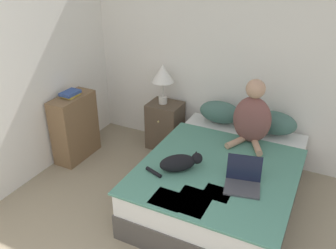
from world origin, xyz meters
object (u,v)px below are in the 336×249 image
at_px(bed, 222,182).
at_px(person_sitting, 252,117).
at_px(pillow_near, 220,112).
at_px(table_lamp, 163,75).
at_px(book_stack_top, 70,94).
at_px(nightstand, 165,125).
at_px(cat_tabby, 180,163).
at_px(laptop_open, 243,181).
at_px(pillow_far, 274,123).
at_px(bookshelf, 75,127).

distance_m(bed, person_sitting, 0.77).
relative_size(pillow_near, table_lamp, 0.99).
distance_m(person_sitting, book_stack_top, 2.17).
bearing_deg(table_lamp, book_stack_top, -139.80).
bearing_deg(nightstand, cat_tabby, -57.25).
xyz_separation_m(nightstand, book_stack_top, (-0.91, -0.74, 0.56)).
bearing_deg(bed, pillow_near, 111.84).
height_order(pillow_near, laptop_open, pillow_near).
height_order(pillow_near, nightstand, pillow_near).
bearing_deg(laptop_open, bed, 118.95).
bearing_deg(pillow_near, pillow_far, 0.00).
bearing_deg(table_lamp, pillow_near, 1.14).
height_order(table_lamp, bookshelf, table_lamp).
distance_m(cat_tabby, bookshelf, 1.71).
bearing_deg(book_stack_top, pillow_near, 24.58).
bearing_deg(laptop_open, pillow_far, 76.00).
relative_size(bed, laptop_open, 5.27).
relative_size(pillow_near, person_sitting, 0.70).
bearing_deg(bookshelf, pillow_far, 18.28).
bearing_deg(pillow_near, laptop_open, -61.70).
relative_size(pillow_far, laptop_open, 1.38).
bearing_deg(pillow_far, bookshelf, -161.72).
bearing_deg(cat_tabby, book_stack_top, 125.66).
xyz_separation_m(laptop_open, table_lamp, (-1.40, 1.13, 0.44)).
bearing_deg(bed, book_stack_top, 178.33).
xyz_separation_m(cat_tabby, laptop_open, (0.62, 0.03, -0.03)).
distance_m(cat_tabby, nightstand, 1.41).
height_order(cat_tabby, nightstand, cat_tabby).
xyz_separation_m(cat_tabby, table_lamp, (-0.78, 1.16, 0.41)).
height_order(bed, bookshelf, bookshelf).
xyz_separation_m(bed, pillow_near, (-0.33, 0.82, 0.40)).
xyz_separation_m(laptop_open, nightstand, (-1.37, 1.13, -0.26)).
bearing_deg(pillow_far, cat_tabby, -119.25).
xyz_separation_m(person_sitting, book_stack_top, (-2.12, -0.44, 0.05)).
relative_size(person_sitting, book_stack_top, 3.07).
height_order(laptop_open, table_lamp, table_lamp).
relative_size(person_sitting, cat_tabby, 1.51).
relative_size(laptop_open, table_lamp, 0.72).
distance_m(laptop_open, table_lamp, 1.85).
xyz_separation_m(bed, nightstand, (-1.07, 0.80, 0.06)).
bearing_deg(laptop_open, table_lamp, 128.70).
relative_size(nightstand, table_lamp, 1.22).
bearing_deg(cat_tabby, laptop_open, -37.89).
distance_m(bed, table_lamp, 1.56).
bearing_deg(nightstand, book_stack_top, -140.97).
bearing_deg(nightstand, bookshelf, -140.68).
bearing_deg(bookshelf, bed, -1.57).
relative_size(person_sitting, table_lamp, 1.41).
height_order(person_sitting, laptop_open, person_sitting).
bearing_deg(book_stack_top, pillow_far, 18.16).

